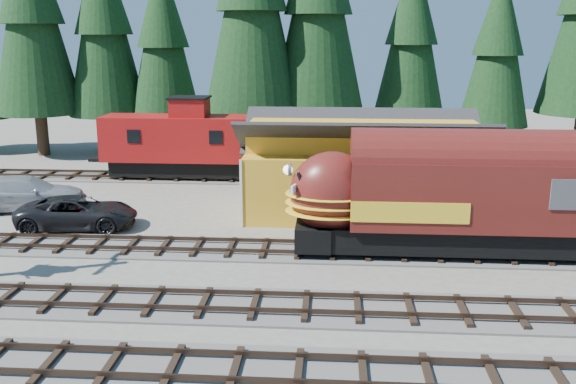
# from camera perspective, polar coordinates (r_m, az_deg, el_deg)

# --- Properties ---
(ground) EXTENTS (120.00, 120.00, 0.00)m
(ground) POSITION_cam_1_polar(r_m,az_deg,el_deg) (24.60, 7.45, -8.53)
(ground) COLOR #6B665B
(ground) RESTS_ON ground
(track_spur) EXTENTS (32.00, 3.20, 0.33)m
(track_spur) POSITION_cam_1_polar(r_m,az_deg,el_deg) (42.59, -7.47, 1.24)
(track_spur) COLOR #4C4947
(track_spur) RESTS_ON ground
(depot) EXTENTS (12.80, 7.00, 5.30)m
(depot) POSITION_cam_1_polar(r_m,az_deg,el_deg) (33.84, 6.63, 2.97)
(depot) COLOR gold
(depot) RESTS_ON ground
(conifer_backdrop) EXTENTS (80.66, 22.99, 17.42)m
(conifer_backdrop) POSITION_cam_1_polar(r_m,az_deg,el_deg) (48.30, 13.31, 14.69)
(conifer_backdrop) COLOR black
(conifer_backdrop) RESTS_ON ground
(locomotive) EXTENTS (15.33, 3.05, 4.17)m
(locomotive) POSITION_cam_1_polar(r_m,az_deg,el_deg) (28.09, 15.00, -0.76)
(locomotive) COLOR black
(locomotive) RESTS_ON ground
(caboose) EXTENTS (9.53, 2.76, 4.95)m
(caboose) POSITION_cam_1_polar(r_m,az_deg,el_deg) (42.50, -9.81, 4.44)
(caboose) COLOR black
(caboose) RESTS_ON ground
(pickup_truck_a) EXTENTS (6.01, 3.32, 1.59)m
(pickup_truck_a) POSITION_cam_1_polar(r_m,az_deg,el_deg) (33.09, -18.21, -1.75)
(pickup_truck_a) COLOR black
(pickup_truck_a) RESTS_ON ground
(pickup_truck_b) EXTENTS (6.70, 3.94, 1.82)m
(pickup_truck_b) POSITION_cam_1_polar(r_m,az_deg,el_deg) (37.53, -22.27, -0.11)
(pickup_truck_b) COLOR #AFB2B7
(pickup_truck_b) RESTS_ON ground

